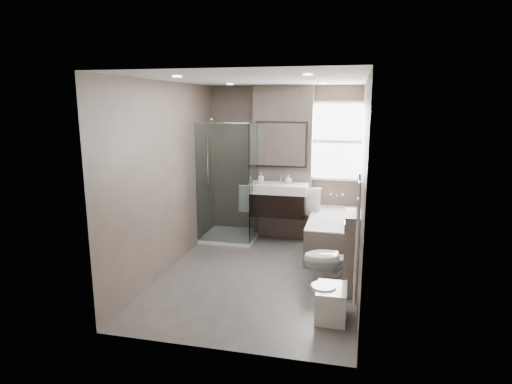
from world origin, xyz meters
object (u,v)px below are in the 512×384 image
(bathtub, at_px, (333,233))
(toilet, at_px, (332,259))
(bidet, at_px, (331,302))
(vanity, at_px, (279,199))

(bathtub, height_order, toilet, toilet)
(bathtub, relative_size, bidet, 3.39)
(bathtub, bearing_deg, vanity, 160.63)
(vanity, distance_m, bidet, 2.73)
(vanity, xyz_separation_m, bathtub, (0.92, -0.33, -0.43))
(bathtub, relative_size, toilet, 2.20)
(bidet, bearing_deg, vanity, 112.35)
(vanity, height_order, bidet, vanity)
(bathtub, distance_m, toilet, 1.29)
(vanity, bearing_deg, bidet, -67.65)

